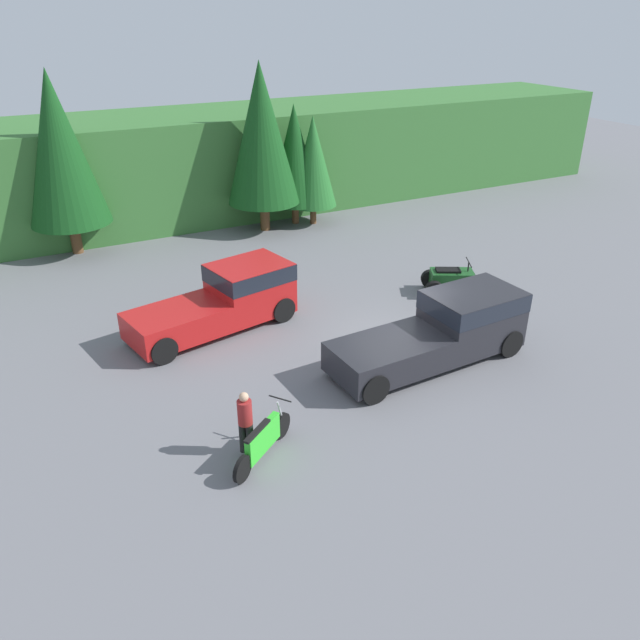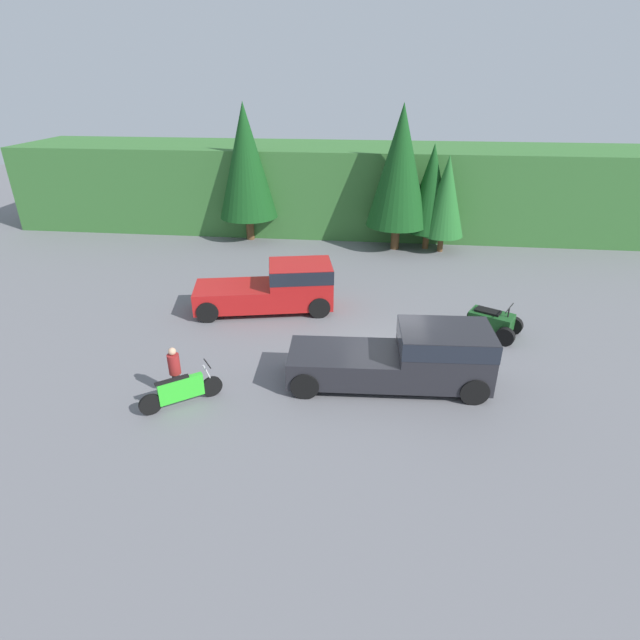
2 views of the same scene
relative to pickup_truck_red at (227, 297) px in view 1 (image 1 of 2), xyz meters
The scene contains 11 objects.
ground_plane 5.59m from the pickup_truck_red, 39.77° to the right, with size 80.00×80.00×0.00m, color slate.
hillside_backdrop 13.25m from the pickup_truck_red, 71.29° to the left, with size 44.00×6.00×4.83m.
tree_left 10.45m from the pickup_truck_red, 110.26° to the left, with size 3.24×3.24×7.37m.
tree_mid_left 10.29m from the pickup_truck_red, 60.31° to the left, with size 3.26×3.26×7.40m.
tree_mid_right 11.09m from the pickup_truck_red, 53.26° to the left, with size 2.42×2.42×5.50m.
tree_right 11.17m from the pickup_truck_red, 48.84° to the left, with size 2.21×2.21×5.02m.
pickup_truck_red is the anchor object (origin of this frame).
pickup_truck_second 7.00m from the pickup_truck_red, 44.79° to the right, with size 6.10×2.32×1.93m.
dirt_bike 6.94m from the pickup_truck_red, 103.06° to the right, with size 2.00×1.53×1.14m.
quad_atv 8.19m from the pickup_truck_red, ahead, with size 2.40×2.08×1.22m.
rider_person 6.64m from the pickup_truck_red, 106.04° to the right, with size 0.48×0.48×1.66m.
Camera 1 is at (-9.87, -14.06, 9.45)m, focal length 35.00 mm.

